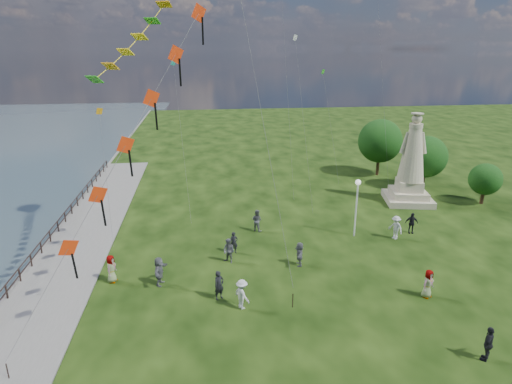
{
  "coord_description": "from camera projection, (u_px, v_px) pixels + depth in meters",
  "views": [
    {
      "loc": [
        -4.39,
        -18.03,
        14.3
      ],
      "look_at": [
        -1.0,
        8.0,
        5.5
      ],
      "focal_mm": 30.0,
      "sensor_mm": 36.0,
      "label": 1
    }
  ],
  "objects": [
    {
      "name": "person_9",
      "position": [
        412.0,
        223.0,
        34.71
      ],
      "size": [
        1.11,
        0.72,
        1.76
      ],
      "primitive_type": "imported",
      "rotation": [
        0.0,
        0.0,
        -0.2
      ],
      "color": "black",
      "rests_on": "ground"
    },
    {
      "name": "waterfront",
      "position": [
        44.0,
        275.0,
        28.64
      ],
      "size": [
        200.0,
        200.0,
        1.51
      ],
      "color": "#303F48",
      "rests_on": "ground"
    },
    {
      "name": "person_3",
      "position": [
        488.0,
        344.0,
        20.43
      ],
      "size": [
        1.17,
        1.13,
        1.84
      ],
      "primitive_type": "imported",
      "rotation": [
        0.0,
        0.0,
        3.87
      ],
      "color": "black",
      "rests_on": "ground"
    },
    {
      "name": "person_11",
      "position": [
        300.0,
        254.0,
        29.54
      ],
      "size": [
        0.86,
        1.65,
        1.71
      ],
      "primitive_type": "imported",
      "rotation": [
        0.0,
        0.0,
        4.6
      ],
      "color": "#595960",
      "rests_on": "ground"
    },
    {
      "name": "lamppost",
      "position": [
        357.0,
        196.0,
        33.39
      ],
      "size": [
        0.44,
        0.44,
        4.73
      ],
      "color": "silver",
      "rests_on": "ground"
    },
    {
      "name": "red_kite_train",
      "position": [
        137.0,
        129.0,
        22.14
      ],
      "size": [
        9.73,
        9.35,
        16.73
      ],
      "color": "black",
      "rests_on": "ground"
    },
    {
      "name": "statue",
      "position": [
        411.0,
        170.0,
        41.09
      ],
      "size": [
        5.06,
        5.06,
        8.7
      ],
      "rotation": [
        0.0,
        0.0,
        -0.21
      ],
      "color": "tan",
      "rests_on": "ground"
    },
    {
      "name": "person_1",
      "position": [
        229.0,
        251.0,
        29.87
      ],
      "size": [
        1.01,
        0.98,
        1.8
      ],
      "primitive_type": "imported",
      "rotation": [
        0.0,
        0.0,
        -0.72
      ],
      "color": "#595960",
      "rests_on": "ground"
    },
    {
      "name": "person_7",
      "position": [
        257.0,
        220.0,
        35.14
      ],
      "size": [
        1.05,
        0.98,
        1.84
      ],
      "primitive_type": "imported",
      "rotation": [
        0.0,
        0.0,
        2.5
      ],
      "color": "#595960",
      "rests_on": "ground"
    },
    {
      "name": "small_kites",
      "position": [
        274.0,
        67.0,
        39.97
      ],
      "size": [
        26.52,
        18.37,
        23.4
      ],
      "color": "#168576",
      "rests_on": "ground"
    },
    {
      "name": "person_2",
      "position": [
        242.0,
        294.0,
        24.56
      ],
      "size": [
        1.14,
        1.32,
        1.82
      ],
      "primitive_type": "imported",
      "rotation": [
        0.0,
        0.0,
        2.13
      ],
      "color": "silver",
      "rests_on": "ground"
    },
    {
      "name": "person_4",
      "position": [
        428.0,
        284.0,
        25.69
      ],
      "size": [
        1.03,
        0.89,
        1.8
      ],
      "primitive_type": "imported",
      "rotation": [
        0.0,
        0.0,
        0.5
      ],
      "color": "#595960",
      "rests_on": "ground"
    },
    {
      "name": "person_10",
      "position": [
        111.0,
        269.0,
        27.37
      ],
      "size": [
        0.77,
        1.02,
        1.86
      ],
      "primitive_type": "imported",
      "rotation": [
        0.0,
        0.0,
        1.31
      ],
      "color": "#595960",
      "rests_on": "ground"
    },
    {
      "name": "person_6",
      "position": [
        234.0,
        243.0,
        31.34
      ],
      "size": [
        0.6,
        0.41,
        1.62
      ],
      "primitive_type": "imported",
      "rotation": [
        0.0,
        0.0,
        0.03
      ],
      "color": "black",
      "rests_on": "ground"
    },
    {
      "name": "person_0",
      "position": [
        219.0,
        285.0,
        25.49
      ],
      "size": [
        0.8,
        0.74,
        1.83
      ],
      "primitive_type": "imported",
      "rotation": [
        0.0,
        0.0,
        0.59
      ],
      "color": "black",
      "rests_on": "ground"
    },
    {
      "name": "tree_row",
      "position": [
        406.0,
        150.0,
        47.07
      ],
      "size": [
        10.2,
        14.9,
        6.65
      ],
      "color": "#382314",
      "rests_on": "ground"
    },
    {
      "name": "person_5",
      "position": [
        159.0,
        271.0,
        27.04
      ],
      "size": [
        1.21,
        1.91,
        1.91
      ],
      "primitive_type": "imported",
      "rotation": [
        0.0,
        0.0,
        1.3
      ],
      "color": "#595960",
      "rests_on": "ground"
    },
    {
      "name": "person_8",
      "position": [
        396.0,
        227.0,
        33.63
      ],
      "size": [
        1.12,
        1.39,
        1.92
      ],
      "primitive_type": "imported",
      "rotation": [
        0.0,
        0.0,
        -1.11
      ],
      "color": "silver",
      "rests_on": "ground"
    }
  ]
}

